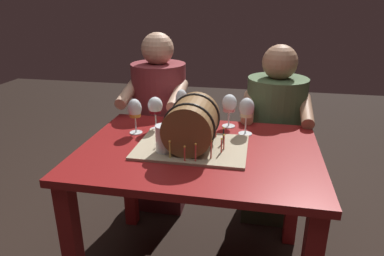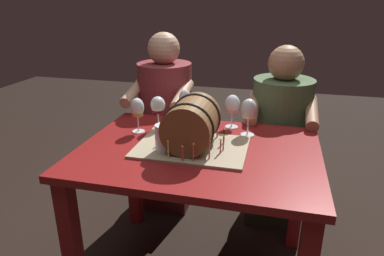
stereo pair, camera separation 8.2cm
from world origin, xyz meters
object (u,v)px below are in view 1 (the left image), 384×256
wine_glass_white (247,109)px  menu_card (192,110)px  barrel_cake (192,126)px  wine_glass_red (155,107)px  wine_glass_rose (229,105)px  wine_glass_amber (135,110)px  beer_pint (164,140)px  person_seated_left (160,129)px  dining_table (198,172)px  wine_glass_empty (182,101)px  person_seated_right (273,140)px

wine_glass_white → menu_card: (-0.30, 0.10, -0.05)m
barrel_cake → wine_glass_red: 0.31m
wine_glass_rose → wine_glass_amber: bearing=-157.9°
wine_glass_white → beer_pint: 0.47m
wine_glass_red → person_seated_left: bearing=103.7°
wine_glass_amber → wine_glass_red: bearing=36.3°
dining_table → wine_glass_empty: 0.44m
person_seated_left → wine_glass_white: bearing=-35.0°
barrel_cake → dining_table: bearing=-7.8°
barrel_cake → menu_card: (-0.06, 0.32, -0.03)m
person_seated_right → wine_glass_empty: bearing=-149.4°
wine_glass_red → menu_card: (0.17, 0.12, -0.05)m
dining_table → wine_glass_rose: 0.42m
barrel_cake → wine_glass_white: bearing=43.3°
wine_glass_empty → beer_pint: size_ratio=1.44×
wine_glass_rose → wine_glass_amber: wine_glass_amber is taller
barrel_cake → person_seated_right: 0.81m
wine_glass_empty → person_seated_left: 0.49m
dining_table → wine_glass_white: bearing=48.0°
barrel_cake → beer_pint: bearing=-142.1°
wine_glass_empty → wine_glass_rose: size_ratio=1.08×
wine_glass_empty → beer_pint: wine_glass_empty is taller
beer_pint → wine_glass_white: bearing=41.7°
wine_glass_rose → person_seated_right: person_seated_right is taller
wine_glass_white → person_seated_right: 0.55m
wine_glass_white → beer_pint: (-0.35, -0.31, -0.07)m
person_seated_left → person_seated_right: size_ratio=1.05×
wine_glass_empty → wine_glass_amber: size_ratio=1.06×
wine_glass_white → wine_glass_rose: (-0.10, 0.10, -0.01)m
wine_glass_empty → wine_glass_white: bearing=-14.8°
person_seated_left → barrel_cake: bearing=-61.6°
wine_glass_red → dining_table: bearing=-37.0°
person_seated_right → wine_glass_rose: bearing=-130.3°
wine_glass_empty → wine_glass_red: wine_glass_empty is taller
wine_glass_amber → beer_pint: (0.21, -0.22, -0.06)m
wine_glass_amber → person_seated_right: person_seated_right is taller
wine_glass_empty → beer_pint: 0.41m
wine_glass_amber → person_seated_left: (-0.02, 0.50, -0.30)m
wine_glass_red → wine_glass_amber: wine_glass_amber is taller
wine_glass_empty → wine_glass_white: (0.36, -0.09, 0.00)m
wine_glass_amber → menu_card: (0.26, 0.19, -0.05)m
menu_card → person_seated_right: person_seated_right is taller
menu_card → beer_pint: bearing=-91.6°
dining_table → wine_glass_empty: wine_glass_empty is taller
person_seated_right → wine_glass_amber: bearing=-145.7°
wine_glass_red → menu_card: size_ratio=1.13×
beer_pint → person_seated_right: 0.92m
barrel_cake → beer_pint: barrel_cake is taller
barrel_cake → wine_glass_amber: size_ratio=2.80×
wine_glass_red → wine_glass_white: size_ratio=0.93×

